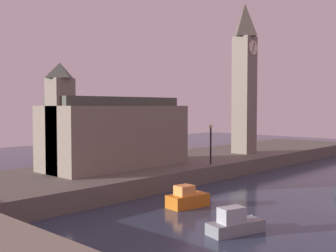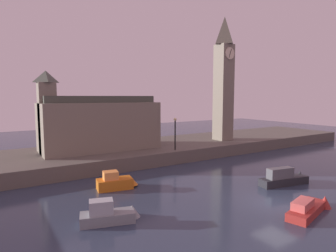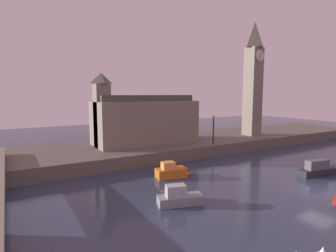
{
  "view_description": "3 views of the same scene",
  "coord_description": "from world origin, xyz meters",
  "px_view_note": "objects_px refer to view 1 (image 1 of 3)",
  "views": [
    {
      "loc": [
        -31.08,
        -9.56,
        7.13
      ],
      "look_at": [
        -2.82,
        16.97,
        5.28
      ],
      "focal_mm": 44.98,
      "sensor_mm": 36.0,
      "label": 1
    },
    {
      "loc": [
        -17.4,
        -12.83,
        7.86
      ],
      "look_at": [
        0.34,
        15.33,
        4.41
      ],
      "focal_mm": 30.36,
      "sensor_mm": 36.0,
      "label": 2
    },
    {
      "loc": [
        -22.17,
        -12.63,
        8.14
      ],
      "look_at": [
        -4.49,
        17.27,
        4.02
      ],
      "focal_mm": 29.22,
      "sensor_mm": 36.0,
      "label": 3
    }
  ],
  "objects_px": {
    "parliament_hall": "(113,133)",
    "boat_cruiser_grey": "(238,223)",
    "clock_tower": "(245,76)",
    "boat_patrol_orange": "(190,198)",
    "streetlamp": "(211,139)"
  },
  "relations": [
    {
      "from": "parliament_hall",
      "to": "streetlamp",
      "type": "distance_m",
      "value": 9.38
    },
    {
      "from": "clock_tower",
      "to": "boat_patrol_orange",
      "type": "distance_m",
      "value": 24.04
    },
    {
      "from": "clock_tower",
      "to": "boat_patrol_orange",
      "type": "xyz_separation_m",
      "value": [
        -20.07,
        -8.54,
        -10.11
      ]
    },
    {
      "from": "clock_tower",
      "to": "parliament_hall",
      "type": "bearing_deg",
      "value": 172.85
    },
    {
      "from": "parliament_hall",
      "to": "boat_cruiser_grey",
      "type": "relative_size",
      "value": 3.29
    },
    {
      "from": "clock_tower",
      "to": "streetlamp",
      "type": "bearing_deg",
      "value": -163.93
    },
    {
      "from": "clock_tower",
      "to": "boat_patrol_orange",
      "type": "relative_size",
      "value": 4.67
    },
    {
      "from": "streetlamp",
      "to": "boat_cruiser_grey",
      "type": "distance_m",
      "value": 17.26
    },
    {
      "from": "parliament_hall",
      "to": "boat_cruiser_grey",
      "type": "xyz_separation_m",
      "value": [
        -4.72,
        -16.78,
        -4.15
      ]
    },
    {
      "from": "boat_cruiser_grey",
      "to": "boat_patrol_orange",
      "type": "relative_size",
      "value": 1.1
    },
    {
      "from": "parliament_hall",
      "to": "boat_patrol_orange",
      "type": "bearing_deg",
      "value": -99.98
    },
    {
      "from": "parliament_hall",
      "to": "streetlamp",
      "type": "xyz_separation_m",
      "value": [
        7.71,
        -5.29,
        -0.75
      ]
    },
    {
      "from": "clock_tower",
      "to": "streetlamp",
      "type": "distance_m",
      "value": 12.81
    },
    {
      "from": "boat_cruiser_grey",
      "to": "boat_patrol_orange",
      "type": "xyz_separation_m",
      "value": [
        2.82,
        5.96,
        0.06
      ]
    },
    {
      "from": "boat_cruiser_grey",
      "to": "boat_patrol_orange",
      "type": "height_order",
      "value": "boat_patrol_orange"
    }
  ]
}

